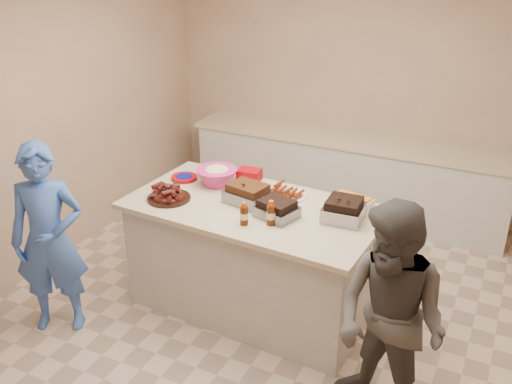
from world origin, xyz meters
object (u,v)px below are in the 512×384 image
at_px(roasting_pan, 343,220).
at_px(plastic_cup, 204,174).
at_px(bbq_bottle_a, 244,224).
at_px(island, 253,305).
at_px(rib_platter, 169,199).
at_px(coleslaw_bowl, 217,184).
at_px(guest_blue, 63,323).
at_px(bbq_bottle_b, 271,224).
at_px(mustard_bottle, 249,192).

relative_size(roasting_pan, plastic_cup, 3.16).
height_order(roasting_pan, bbq_bottle_a, bbq_bottle_a).
xyz_separation_m(bbq_bottle_a, plastic_cup, (-0.76, 0.70, -0.00)).
distance_m(island, roasting_pan, 1.21).
xyz_separation_m(rib_platter, roasting_pan, (1.40, 0.28, 0.00)).
distance_m(coleslaw_bowl, guest_blue, 1.73).
distance_m(island, coleslaw_bowl, 1.10).
distance_m(roasting_pan, bbq_bottle_b, 0.56).
bearing_deg(bbq_bottle_b, roasting_pan, 34.07).
relative_size(rib_platter, guest_blue, 0.23).
bearing_deg(plastic_cup, guest_blue, -115.78).
xyz_separation_m(roasting_pan, bbq_bottle_a, (-0.64, -0.40, 0.00)).
bearing_deg(guest_blue, coleslaw_bowl, 24.81).
distance_m(coleslaw_bowl, bbq_bottle_a, 0.78).
xyz_separation_m(bbq_bottle_b, mustard_bottle, (-0.41, 0.46, 0.00)).
bearing_deg(bbq_bottle_b, guest_blue, -156.34).
relative_size(island, guest_blue, 1.29).
relative_size(island, bbq_bottle_a, 11.10).
distance_m(island, bbq_bottle_b, 1.03).
bearing_deg(island, rib_platter, -160.50).
distance_m(rib_platter, plastic_cup, 0.58).
bearing_deg(guest_blue, bbq_bottle_a, -5.71).
height_order(island, coleslaw_bowl, coleslaw_bowl).
bearing_deg(mustard_bottle, plastic_cup, 163.37).
relative_size(bbq_bottle_b, mustard_bottle, 1.59).
height_order(coleslaw_bowl, bbq_bottle_a, coleslaw_bowl).
bearing_deg(coleslaw_bowl, guest_blue, -126.09).
bearing_deg(rib_platter, bbq_bottle_a, -9.15).
relative_size(bbq_bottle_a, plastic_cup, 1.99).
bearing_deg(roasting_pan, island, -176.32).
distance_m(mustard_bottle, plastic_cup, 0.56).
distance_m(bbq_bottle_a, guest_blue, 1.80).
relative_size(roasting_pan, mustard_bottle, 2.35).
bearing_deg(bbq_bottle_a, plastic_cup, 137.38).
height_order(rib_platter, roasting_pan, rib_platter).
relative_size(bbq_bottle_a, mustard_bottle, 1.48).
relative_size(island, mustard_bottle, 16.43).
xyz_separation_m(rib_platter, bbq_bottle_a, (0.76, -0.12, 0.00)).
relative_size(rib_platter, roasting_pan, 1.23).
bearing_deg(roasting_pan, bbq_bottle_b, -148.87).
height_order(bbq_bottle_a, bbq_bottle_b, bbq_bottle_b).
relative_size(rib_platter, mustard_bottle, 2.90).
bearing_deg(rib_platter, roasting_pan, 11.27).
height_order(island, bbq_bottle_b, bbq_bottle_b).
distance_m(coleslaw_bowl, bbq_bottle_b, 0.87).
distance_m(roasting_pan, bbq_bottle_a, 0.76).
distance_m(bbq_bottle_b, guest_blue, 1.97).
xyz_separation_m(island, coleslaw_bowl, (-0.47, 0.24, 0.96)).
bearing_deg(bbq_bottle_a, bbq_bottle_b, 25.71).
xyz_separation_m(coleslaw_bowl, guest_blue, (-0.84, -1.16, -0.96)).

